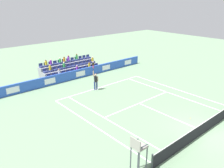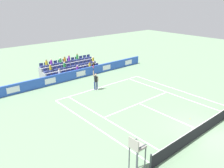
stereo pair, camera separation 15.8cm
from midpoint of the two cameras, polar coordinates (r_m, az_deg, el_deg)
ground_plane at (r=18.19m, az=22.06°, el=-10.98°), size 80.00×80.00×0.00m
line_baseline at (r=25.02m, az=-2.39°, el=-0.70°), size 10.97×0.10×0.01m
line_service at (r=21.32m, az=6.85°, el=-4.74°), size 8.23×0.10×0.01m
line_centre_service at (r=19.56m, az=13.79°, el=-7.67°), size 0.10×6.40×0.01m
line_singles_sideline_left at (r=18.48m, az=-0.91°, el=-8.78°), size 0.10×11.89×0.01m
line_singles_sideline_right at (r=24.05m, az=14.34°, el=-2.25°), size 0.10×11.89×0.01m
line_doubles_sideline_left at (r=17.76m, az=-4.36°, el=-10.16°), size 0.10×11.89×0.01m
line_doubles_sideline_right at (r=25.12m, az=16.17°, el=-1.44°), size 0.10×11.89×0.01m
line_centre_mark at (r=24.95m, az=-2.24°, el=-0.76°), size 0.10×0.20×0.01m
sponsor_barrier at (r=27.98m, az=-7.60°, el=2.61°), size 19.85×0.22×1.07m
tennis_net at (r=17.95m, az=22.27°, el=-9.63°), size 11.97×0.10×1.07m
tennis_player at (r=23.89m, az=-3.85°, el=0.76°), size 0.51×0.42×2.85m
umpire_chair at (r=12.69m, az=6.42°, el=-15.97°), size 0.70×0.70×2.34m
stadium_stand at (r=29.86m, az=-10.06°, el=3.66°), size 7.44×2.85×2.19m
loose_tennis_ball at (r=19.62m, az=18.87°, el=-8.04°), size 0.07×0.07×0.07m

